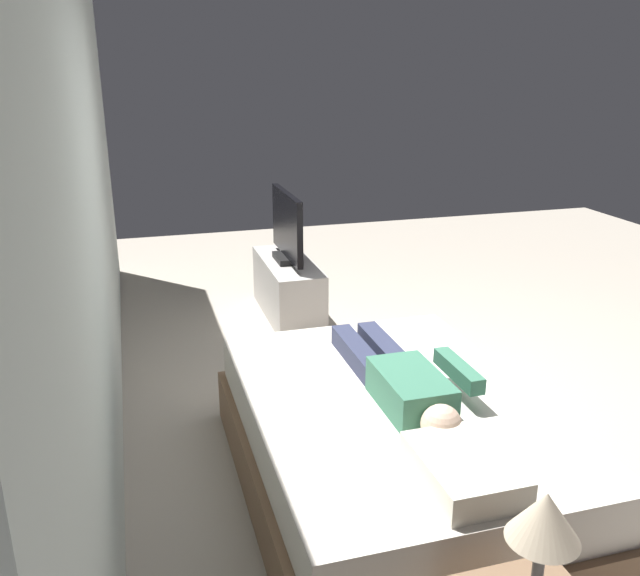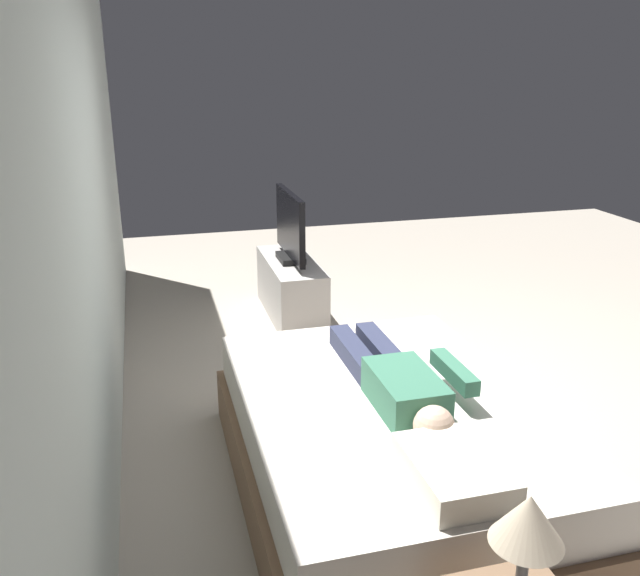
% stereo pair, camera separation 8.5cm
% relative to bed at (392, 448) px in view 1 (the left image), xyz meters
% --- Properties ---
extents(ground_plane, '(10.00, 10.00, 0.00)m').
position_rel_bed_xyz_m(ground_plane, '(0.77, -0.50, -0.26)').
color(ground_plane, '#ADA393').
extents(back_wall, '(6.40, 0.10, 2.80)m').
position_rel_bed_xyz_m(back_wall, '(1.17, 1.37, 1.14)').
color(back_wall, silver).
rests_on(back_wall, ground).
extents(bed, '(2.07, 1.47, 0.54)m').
position_rel_bed_xyz_m(bed, '(0.00, 0.00, 0.00)').
color(bed, brown).
rests_on(bed, ground).
extents(pillow, '(0.48, 0.34, 0.12)m').
position_rel_bed_xyz_m(pillow, '(-0.72, 0.00, 0.34)').
color(pillow, silver).
rests_on(pillow, bed).
extents(person, '(1.26, 0.46, 0.18)m').
position_rel_bed_xyz_m(person, '(0.03, -0.06, 0.36)').
color(person, '#387056').
rests_on(person, bed).
extents(remote, '(0.15, 0.04, 0.02)m').
position_rel_bed_xyz_m(remote, '(0.18, -0.46, 0.29)').
color(remote, black).
rests_on(remote, bed).
extents(tv_stand, '(1.10, 0.40, 0.50)m').
position_rel_bed_xyz_m(tv_stand, '(2.61, -0.09, -0.01)').
color(tv_stand, '#B7B2AD').
rests_on(tv_stand, ground).
extents(tv, '(0.88, 0.20, 0.59)m').
position_rel_bed_xyz_m(tv, '(2.61, -0.09, 0.52)').
color(tv, black).
rests_on(tv, tv_stand).
extents(lamp, '(0.22, 0.22, 0.42)m').
position_rel_bed_xyz_m(lamp, '(-1.34, 0.08, 0.59)').
color(lamp, '#59595B').
rests_on(lamp, nightstand).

